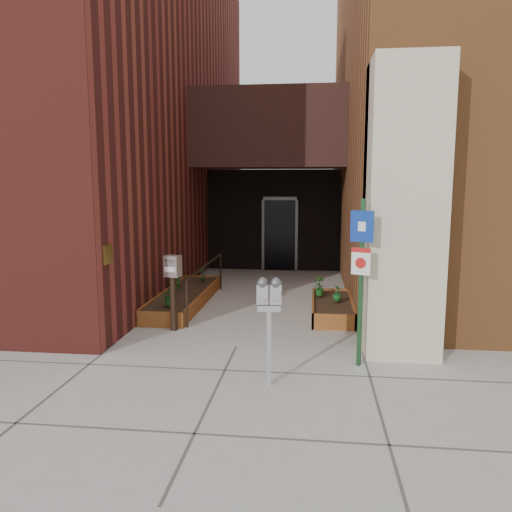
% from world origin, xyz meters
% --- Properties ---
extents(ground, '(80.00, 80.00, 0.00)m').
position_xyz_m(ground, '(0.00, 0.00, 0.00)').
color(ground, '#9E9991').
rests_on(ground, ground).
extents(architecture, '(20.00, 14.60, 10.00)m').
position_xyz_m(architecture, '(-0.18, 6.89, 4.98)').
color(architecture, maroon).
rests_on(architecture, ground).
extents(planter_left, '(0.90, 3.60, 0.30)m').
position_xyz_m(planter_left, '(-1.55, 2.70, 0.13)').
color(planter_left, brown).
rests_on(planter_left, ground).
extents(planter_right, '(0.80, 2.20, 0.30)m').
position_xyz_m(planter_right, '(1.60, 2.20, 0.13)').
color(planter_right, brown).
rests_on(planter_right, ground).
extents(handrail, '(0.04, 3.34, 0.90)m').
position_xyz_m(handrail, '(-1.05, 2.65, 0.75)').
color(handrail, black).
rests_on(handrail, ground).
extents(parking_meter, '(0.32, 0.16, 1.43)m').
position_xyz_m(parking_meter, '(0.66, -1.42, 1.11)').
color(parking_meter, '#AAA9AC').
rests_on(parking_meter, ground).
extents(sign_post, '(0.31, 0.15, 2.39)m').
position_xyz_m(sign_post, '(1.88, -0.58, 1.47)').
color(sign_post, '#14391A').
rests_on(sign_post, ground).
extents(payment_dropbox, '(0.31, 0.26, 1.35)m').
position_xyz_m(payment_dropbox, '(-1.24, 0.80, 0.97)').
color(payment_dropbox, black).
rests_on(payment_dropbox, ground).
extents(shrub_left_a, '(0.38, 0.38, 0.34)m').
position_xyz_m(shrub_left_a, '(-1.49, 1.43, 0.47)').
color(shrub_left_a, '#1A5D1C').
rests_on(shrub_left_a, planter_left).
extents(shrub_left_b, '(0.26, 0.26, 0.38)m').
position_xyz_m(shrub_left_b, '(-1.76, 2.82, 0.49)').
color(shrub_left_b, '#2A631C').
rests_on(shrub_left_b, planter_left).
extents(shrub_left_c, '(0.25, 0.25, 0.40)m').
position_xyz_m(shrub_left_c, '(-1.85, 3.05, 0.50)').
color(shrub_left_c, '#17521B').
rests_on(shrub_left_c, planter_left).
extents(shrub_left_d, '(0.24, 0.24, 0.34)m').
position_xyz_m(shrub_left_d, '(-1.39, 3.79, 0.47)').
color(shrub_left_d, '#19571A').
rests_on(shrub_left_d, planter_left).
extents(shrub_right_a, '(0.20, 0.20, 0.32)m').
position_xyz_m(shrub_right_a, '(1.69, 2.12, 0.46)').
color(shrub_right_a, '#19591F').
rests_on(shrub_right_a, planter_right).
extents(shrub_right_b, '(0.26, 0.26, 0.37)m').
position_xyz_m(shrub_right_b, '(1.35, 2.81, 0.49)').
color(shrub_right_b, '#245117').
rests_on(shrub_right_b, planter_right).
extents(shrub_right_c, '(0.37, 0.37, 0.31)m').
position_xyz_m(shrub_right_c, '(1.35, 2.55, 0.45)').
color(shrub_right_c, '#195719').
rests_on(shrub_right_c, planter_right).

